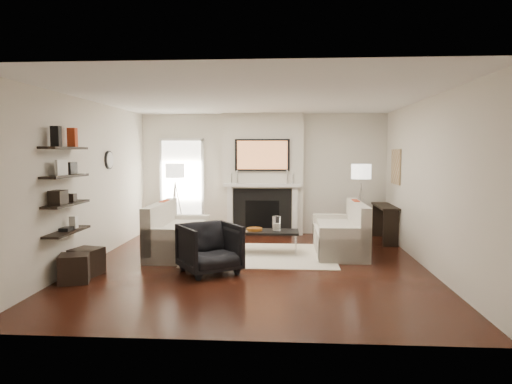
# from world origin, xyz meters

# --- Properties ---
(room_envelope) EXTENTS (6.00, 6.00, 6.00)m
(room_envelope) POSITION_xyz_m (0.00, 0.00, 1.35)
(room_envelope) COLOR black
(room_envelope) RESTS_ON ground
(chimney_breast) EXTENTS (1.80, 0.25, 2.70)m
(chimney_breast) POSITION_xyz_m (0.00, 2.88, 1.35)
(chimney_breast) COLOR silver
(chimney_breast) RESTS_ON floor
(fireplace_surround) EXTENTS (1.30, 0.02, 1.04)m
(fireplace_surround) POSITION_xyz_m (0.00, 2.74, 0.52)
(fireplace_surround) COLOR black
(fireplace_surround) RESTS_ON floor
(firebox) EXTENTS (0.75, 0.02, 0.65)m
(firebox) POSITION_xyz_m (0.00, 2.73, 0.45)
(firebox) COLOR black
(firebox) RESTS_ON floor
(mantel_pilaster_l) EXTENTS (0.12, 0.08, 1.10)m
(mantel_pilaster_l) POSITION_xyz_m (-0.72, 2.71, 0.55)
(mantel_pilaster_l) COLOR white
(mantel_pilaster_l) RESTS_ON floor
(mantel_pilaster_r) EXTENTS (0.12, 0.08, 1.10)m
(mantel_pilaster_r) POSITION_xyz_m (0.72, 2.71, 0.55)
(mantel_pilaster_r) COLOR white
(mantel_pilaster_r) RESTS_ON floor
(mantel_shelf) EXTENTS (1.70, 0.18, 0.07)m
(mantel_shelf) POSITION_xyz_m (0.00, 2.69, 1.12)
(mantel_shelf) COLOR white
(mantel_shelf) RESTS_ON chimney_breast
(tv_body) EXTENTS (1.20, 0.06, 0.70)m
(tv_body) POSITION_xyz_m (0.00, 2.71, 1.78)
(tv_body) COLOR black
(tv_body) RESTS_ON chimney_breast
(tv_screen) EXTENTS (1.10, 0.00, 0.62)m
(tv_screen) POSITION_xyz_m (0.00, 2.68, 1.78)
(tv_screen) COLOR #BF723F
(tv_screen) RESTS_ON tv_body
(candlestick_l_tall) EXTENTS (0.04, 0.04, 0.30)m
(candlestick_l_tall) POSITION_xyz_m (-0.55, 2.70, 1.30)
(candlestick_l_tall) COLOR silver
(candlestick_l_tall) RESTS_ON mantel_shelf
(candlestick_l_short) EXTENTS (0.04, 0.04, 0.24)m
(candlestick_l_short) POSITION_xyz_m (-0.68, 2.70, 1.27)
(candlestick_l_short) COLOR silver
(candlestick_l_short) RESTS_ON mantel_shelf
(candlestick_r_tall) EXTENTS (0.04, 0.04, 0.30)m
(candlestick_r_tall) POSITION_xyz_m (0.55, 2.70, 1.30)
(candlestick_r_tall) COLOR silver
(candlestick_r_tall) RESTS_ON mantel_shelf
(candlestick_r_short) EXTENTS (0.04, 0.04, 0.24)m
(candlestick_r_short) POSITION_xyz_m (0.68, 2.70, 1.27)
(candlestick_r_short) COLOR silver
(candlestick_r_short) RESTS_ON mantel_shelf
(hallway_panel) EXTENTS (0.90, 0.02, 2.10)m
(hallway_panel) POSITION_xyz_m (-1.85, 2.98, 1.05)
(hallway_panel) COLOR white
(hallway_panel) RESTS_ON floor
(door_trim_l) EXTENTS (0.06, 0.06, 2.16)m
(door_trim_l) POSITION_xyz_m (-2.33, 2.96, 1.05)
(door_trim_l) COLOR white
(door_trim_l) RESTS_ON floor
(door_trim_r) EXTENTS (0.06, 0.06, 2.16)m
(door_trim_r) POSITION_xyz_m (-1.37, 2.96, 1.05)
(door_trim_r) COLOR white
(door_trim_r) RESTS_ON floor
(door_trim_top) EXTENTS (1.02, 0.06, 0.06)m
(door_trim_top) POSITION_xyz_m (-1.85, 2.96, 2.13)
(door_trim_top) COLOR white
(door_trim_top) RESTS_ON wall_back
(rug) EXTENTS (2.60, 2.00, 0.01)m
(rug) POSITION_xyz_m (0.08, 0.74, 0.01)
(rug) COLOR beige
(rug) RESTS_ON floor
(loveseat_left_base) EXTENTS (0.85, 1.80, 0.42)m
(loveseat_left_base) POSITION_xyz_m (-1.42, 0.76, 0.21)
(loveseat_left_base) COLOR beige
(loveseat_left_base) RESTS_ON floor
(loveseat_left_back) EXTENTS (0.18, 1.80, 0.80)m
(loveseat_left_back) POSITION_xyz_m (-1.75, 0.76, 0.53)
(loveseat_left_back) COLOR beige
(loveseat_left_back) RESTS_ON floor
(loveseat_left_arm_n) EXTENTS (0.85, 0.18, 0.60)m
(loveseat_left_arm_n) POSITION_xyz_m (-1.42, -0.05, 0.30)
(loveseat_left_arm_n) COLOR beige
(loveseat_left_arm_n) RESTS_ON floor
(loveseat_left_arm_s) EXTENTS (0.85, 0.18, 0.60)m
(loveseat_left_arm_s) POSITION_xyz_m (-1.42, 1.57, 0.30)
(loveseat_left_arm_s) COLOR beige
(loveseat_left_arm_s) RESTS_ON floor
(loveseat_left_cushion) EXTENTS (0.63, 1.44, 0.10)m
(loveseat_left_cushion) POSITION_xyz_m (-1.37, 0.76, 0.47)
(loveseat_left_cushion) COLOR beige
(loveseat_left_cushion) RESTS_ON loveseat_left_base
(pillow_left_orange) EXTENTS (0.10, 0.42, 0.42)m
(pillow_left_orange) POSITION_xyz_m (-1.75, 1.06, 0.73)
(pillow_left_orange) COLOR #B93816
(pillow_left_orange) RESTS_ON loveseat_left_cushion
(pillow_left_charcoal) EXTENTS (0.10, 0.40, 0.40)m
(pillow_left_charcoal) POSITION_xyz_m (-1.75, 0.46, 0.72)
(pillow_left_charcoal) COLOR black
(pillow_left_charcoal) RESTS_ON loveseat_left_cushion
(loveseat_right_base) EXTENTS (0.85, 1.80, 0.42)m
(loveseat_right_base) POSITION_xyz_m (1.50, 1.06, 0.21)
(loveseat_right_base) COLOR beige
(loveseat_right_base) RESTS_ON floor
(loveseat_right_back) EXTENTS (0.18, 1.80, 0.80)m
(loveseat_right_back) POSITION_xyz_m (1.84, 1.06, 0.53)
(loveseat_right_back) COLOR beige
(loveseat_right_back) RESTS_ON floor
(loveseat_right_arm_n) EXTENTS (0.85, 0.18, 0.60)m
(loveseat_right_arm_n) POSITION_xyz_m (1.50, 0.25, 0.30)
(loveseat_right_arm_n) COLOR beige
(loveseat_right_arm_n) RESTS_ON floor
(loveseat_right_arm_s) EXTENTS (0.85, 0.18, 0.60)m
(loveseat_right_arm_s) POSITION_xyz_m (1.50, 1.87, 0.30)
(loveseat_right_arm_s) COLOR beige
(loveseat_right_arm_s) RESTS_ON floor
(loveseat_right_cushion) EXTENTS (0.63, 1.44, 0.10)m
(loveseat_right_cushion) POSITION_xyz_m (1.45, 1.06, 0.47)
(loveseat_right_cushion) COLOR beige
(loveseat_right_cushion) RESTS_ON loveseat_right_base
(pillow_right_orange) EXTENTS (0.10, 0.42, 0.42)m
(pillow_right_orange) POSITION_xyz_m (1.84, 1.36, 0.73)
(pillow_right_orange) COLOR #B93816
(pillow_right_orange) RESTS_ON loveseat_right_cushion
(pillow_right_charcoal) EXTENTS (0.10, 0.40, 0.40)m
(pillow_right_charcoal) POSITION_xyz_m (1.84, 0.76, 0.72)
(pillow_right_charcoal) COLOR black
(pillow_right_charcoal) RESTS_ON loveseat_right_cushion
(coffee_table) EXTENTS (1.10, 0.55, 0.04)m
(coffee_table) POSITION_xyz_m (0.20, 0.89, 0.40)
(coffee_table) COLOR black
(coffee_table) RESTS_ON floor
(coffee_leg_nw) EXTENTS (0.02, 0.02, 0.38)m
(coffee_leg_nw) POSITION_xyz_m (-0.30, 0.67, 0.19)
(coffee_leg_nw) COLOR silver
(coffee_leg_nw) RESTS_ON floor
(coffee_leg_ne) EXTENTS (0.02, 0.02, 0.38)m
(coffee_leg_ne) POSITION_xyz_m (0.70, 0.67, 0.19)
(coffee_leg_ne) COLOR silver
(coffee_leg_ne) RESTS_ON floor
(coffee_leg_sw) EXTENTS (0.02, 0.02, 0.38)m
(coffee_leg_sw) POSITION_xyz_m (-0.30, 1.11, 0.19)
(coffee_leg_sw) COLOR silver
(coffee_leg_sw) RESTS_ON floor
(coffee_leg_se) EXTENTS (0.02, 0.02, 0.38)m
(coffee_leg_se) POSITION_xyz_m (0.70, 1.11, 0.19)
(coffee_leg_se) COLOR silver
(coffee_leg_se) RESTS_ON floor
(hurricane_glass) EXTENTS (0.15, 0.15, 0.26)m
(hurricane_glass) POSITION_xyz_m (0.35, 0.89, 0.56)
(hurricane_glass) COLOR white
(hurricane_glass) RESTS_ON coffee_table
(hurricane_candle) EXTENTS (0.09, 0.09, 0.13)m
(hurricane_candle) POSITION_xyz_m (0.35, 0.89, 0.49)
(hurricane_candle) COLOR white
(hurricane_candle) RESTS_ON coffee_table
(copper_bowl) EXTENTS (0.29, 0.29, 0.05)m
(copper_bowl) POSITION_xyz_m (-0.05, 0.89, 0.45)
(copper_bowl) COLOR #BD691F
(copper_bowl) RESTS_ON coffee_table
(armchair) EXTENTS (1.10, 1.08, 0.84)m
(armchair) POSITION_xyz_m (-0.64, -0.50, 0.42)
(armchair) COLOR black
(armchair) RESTS_ON floor
(lamp_left_post) EXTENTS (0.02, 0.02, 1.20)m
(lamp_left_post) POSITION_xyz_m (-1.85, 2.31, 0.60)
(lamp_left_post) COLOR silver
(lamp_left_post) RESTS_ON floor
(lamp_left_shade) EXTENTS (0.40, 0.40, 0.30)m
(lamp_left_shade) POSITION_xyz_m (-1.85, 2.31, 1.45)
(lamp_left_shade) COLOR white
(lamp_left_shade) RESTS_ON lamp_left_post
(lamp_left_leg_a) EXTENTS (0.25, 0.02, 1.23)m
(lamp_left_leg_a) POSITION_xyz_m (-1.74, 2.31, 0.60)
(lamp_left_leg_a) COLOR silver
(lamp_left_leg_a) RESTS_ON floor
(lamp_left_leg_b) EXTENTS (0.14, 0.22, 1.23)m
(lamp_left_leg_b) POSITION_xyz_m (-1.91, 2.40, 0.60)
(lamp_left_leg_b) COLOR silver
(lamp_left_leg_b) RESTS_ON floor
(lamp_left_leg_c) EXTENTS (0.14, 0.22, 1.23)m
(lamp_left_leg_c) POSITION_xyz_m (-1.91, 2.21, 0.60)
(lamp_left_leg_c) COLOR silver
(lamp_left_leg_c) RESTS_ON floor
(lamp_right_post) EXTENTS (0.02, 0.02, 1.20)m
(lamp_right_post) POSITION_xyz_m (2.05, 2.10, 0.60)
(lamp_right_post) COLOR silver
(lamp_right_post) RESTS_ON floor
(lamp_right_shade) EXTENTS (0.40, 0.40, 0.30)m
(lamp_right_shade) POSITION_xyz_m (2.05, 2.10, 1.45)
(lamp_right_shade) COLOR white
(lamp_right_shade) RESTS_ON lamp_right_post
(lamp_right_leg_a) EXTENTS (0.25, 0.02, 1.23)m
(lamp_right_leg_a) POSITION_xyz_m (2.16, 2.10, 0.60)
(lamp_right_leg_a) COLOR silver
(lamp_right_leg_a) RESTS_ON floor
(lamp_right_leg_b) EXTENTS (0.14, 0.22, 1.23)m
(lamp_right_leg_b) POSITION_xyz_m (2.00, 2.20, 0.60)
(lamp_right_leg_b) COLOR silver
(lamp_right_leg_b) RESTS_ON floor
(lamp_right_leg_c) EXTENTS (0.14, 0.22, 1.23)m
(lamp_right_leg_c) POSITION_xyz_m (1.99, 2.01, 0.60)
(lamp_right_leg_c) COLOR silver
(lamp_right_leg_c) RESTS_ON floor
(console_top) EXTENTS (0.35, 1.20, 0.04)m
(console_top) POSITION_xyz_m (2.57, 2.20, 0.73)
(console_top) COLOR black
(console_top) RESTS_ON floor
(console_leg_n) EXTENTS (0.30, 0.04, 0.71)m
(console_leg_n) POSITION_xyz_m (2.57, 1.65, 0.35)
(console_leg_n) COLOR black
(console_leg_n) RESTS_ON floor
(console_leg_s) EXTENTS (0.30, 0.04, 0.71)m
(console_leg_s) POSITION_xyz_m (2.57, 2.75, 0.35)
(console_leg_s) COLOR black
(console_leg_s) RESTS_ON floor
(wall_art) EXTENTS (0.03, 0.70, 0.70)m
(wall_art) POSITION_xyz_m (2.73, 2.05, 1.55)
(wall_art) COLOR #A68653
(wall_art) RESTS_ON wall_right
(shelf_bottom) EXTENTS (0.25, 1.00, 0.03)m
(shelf_bottom) POSITION_xyz_m (-2.62, -1.00, 0.70)
(shelf_bottom) COLOR black
(shelf_bottom) RESTS_ON wall_left
(shelf_lower) EXTENTS (0.25, 1.00, 0.04)m
(shelf_lower) POSITION_xyz_m (-2.62, -1.00, 1.10)
(shelf_lower) COLOR black
(shelf_lower) RESTS_ON wall_left
(shelf_upper) EXTENTS (0.25, 1.00, 0.04)m
(shelf_upper) POSITION_xyz_m (-2.62, -1.00, 1.50)
(shelf_upper) COLOR black
(shelf_upper) RESTS_ON wall_left
(shelf_top) EXTENTS (0.25, 1.00, 0.04)m
(shelf_top) POSITION_xyz_m (-2.62, -1.00, 1.90)
(shelf_top) COLOR black
(shelf_top) RESTS_ON wall_left
(decor_magfile_a) EXTENTS (0.12, 0.10, 0.28)m
(decor_magfile_a) POSITION_xyz_m (-2.62, -1.22, 2.06)
(decor_magfile_a) COLOR black
(decor_magfile_a) RESTS_ON shelf_top
(decor_magfile_b) EXTENTS (0.12, 0.10, 0.28)m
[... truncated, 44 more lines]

